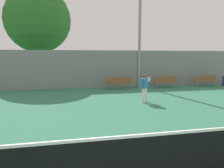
# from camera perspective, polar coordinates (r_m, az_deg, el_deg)

# --- Properties ---
(tennis_net) EXTENTS (10.09, 0.09, 1.09)m
(tennis_net) POSITION_cam_1_polar(r_m,az_deg,el_deg) (4.14, 5.49, -20.05)
(tennis_net) COLOR #99999E
(tennis_net) RESTS_ON ground_plane
(tennis_player) EXTENTS (0.56, 0.52, 1.51)m
(tennis_player) POSITION_cam_1_polar(r_m,az_deg,el_deg) (11.72, 8.55, -0.58)
(tennis_player) COLOR silver
(tennis_player) RESTS_ON ground_plane
(bench_courtside_near) EXTENTS (1.95, 0.40, 0.87)m
(bench_courtside_near) POSITION_cam_1_polar(r_m,az_deg,el_deg) (19.40, 23.31, 1.08)
(bench_courtside_near) COLOR brown
(bench_courtside_near) RESTS_ON ground_plane
(bench_courtside_far) EXTENTS (1.87, 0.40, 0.87)m
(bench_courtside_far) POSITION_cam_1_polar(r_m,az_deg,el_deg) (17.57, 13.95, 0.87)
(bench_courtside_far) COLOR brown
(bench_courtside_far) RESTS_ON ground_plane
(bench_by_gate) EXTENTS (1.97, 0.40, 0.87)m
(bench_by_gate) POSITION_cam_1_polar(r_m,az_deg,el_deg) (16.25, 1.96, 0.58)
(bench_by_gate) COLOR brown
(bench_by_gate) RESTS_ON ground_plane
(light_pole_near_left) EXTENTS (0.90, 0.60, 9.20)m
(light_pole_near_left) POSITION_cam_1_polar(r_m,az_deg,el_deg) (17.97, 7.31, 17.42)
(light_pole_near_left) COLOR #939399
(light_pole_near_left) RESTS_ON ground_plane
(back_fence) EXTENTS (26.55, 0.06, 2.89)m
(back_fence) POSITION_cam_1_polar(r_m,az_deg,el_deg) (16.82, -8.56, 3.81)
(back_fence) COLOR gray
(back_fence) RESTS_ON ground_plane
(tree_green_broad) EXTENTS (6.02, 6.02, 8.78)m
(tree_green_broad) POSITION_cam_1_polar(r_m,az_deg,el_deg) (22.16, -18.78, 15.52)
(tree_green_broad) COLOR brown
(tree_green_broad) RESTS_ON ground_plane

